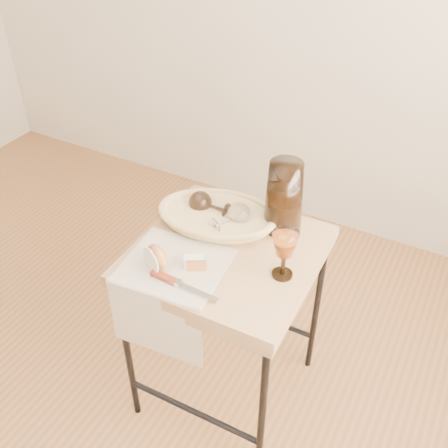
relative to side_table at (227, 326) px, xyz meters
The scene contains 11 objects.
floor 0.86m from the side_table, 137.61° to the right, with size 3.60×3.60×0.00m, color brown.
side_table is the anchor object (origin of this frame).
tea_towel 0.41m from the side_table, 126.32° to the right, with size 0.31×0.28×0.01m, color beige.
bread_basket 0.42m from the side_table, 131.24° to the left, with size 0.37×0.25×0.06m, color #9D6F45, non-canonical shape.
goblet_lying_a 0.46m from the side_table, 135.72° to the left, with size 0.13×0.08×0.08m, color #31221A, non-canonical shape.
goblet_lying_b 0.43m from the side_table, 114.79° to the left, with size 0.13×0.08×0.08m, color white, non-canonical shape.
pitcher 0.54m from the side_table, 61.24° to the left, with size 0.17×0.25×0.29m, color black, non-canonical shape.
wine_goblet 0.50m from the side_table, ahead, with size 0.08×0.08×0.17m, color white, non-canonical shape.
apple_half 0.48m from the side_table, 128.38° to the right, with size 0.09×0.05×0.08m, color #B11320.
apple_wedge 0.42m from the side_table, 110.89° to the right, with size 0.06×0.03×0.04m, color white.
table_knife 0.44m from the side_table, 99.80° to the right, with size 0.23×0.02×0.02m, color silver, non-canonical shape.
Camera 1 is at (1.18, -0.62, 1.84)m, focal length 41.79 mm.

